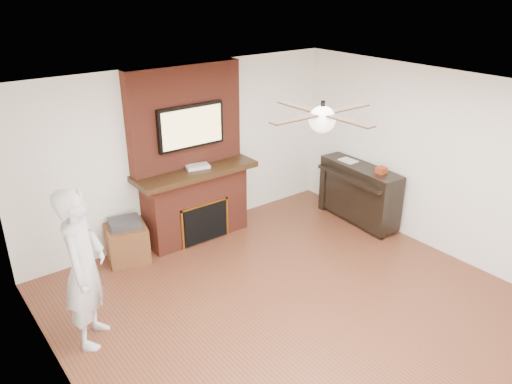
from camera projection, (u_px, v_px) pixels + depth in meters
room_shell at (317, 220)px, 5.16m from camera, size 5.36×5.86×2.86m
fireplace at (192, 172)px, 7.12m from camera, size 1.78×0.64×2.50m
tv at (191, 127)px, 6.81m from camera, size 1.00×0.08×0.60m
ceiling_fan at (322, 118)px, 4.73m from camera, size 1.21×1.21×0.31m
person at (84, 268)px, 5.01m from camera, size 0.72×0.77×1.75m
side_table at (127, 241)px, 6.74m from camera, size 0.63×0.63×0.60m
piano at (359, 192)px, 7.74m from camera, size 0.62×1.43×1.01m
cable_box at (198, 167)px, 7.03m from camera, size 0.36×0.26×0.05m
candle_orange at (198, 236)px, 7.33m from camera, size 0.08×0.08×0.11m
candle_green at (203, 235)px, 7.41m from camera, size 0.07×0.07×0.08m
candle_cream at (215, 233)px, 7.44m from camera, size 0.07×0.07×0.10m
candle_blue at (218, 230)px, 7.52m from camera, size 0.06×0.06×0.09m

